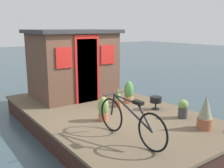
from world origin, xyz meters
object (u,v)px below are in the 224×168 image
object	(u,v)px
potted_plant_rosemary	(118,98)
potted_plant_lavender	(129,93)
potted_plant_basil	(183,109)
charcoal_grill	(156,100)
potted_plant_succulent	(103,109)
houseboat_cabin	(73,63)
bicycle	(130,121)
potted_plant_geranium	(205,113)

from	to	relation	value
potted_plant_rosemary	potted_plant_lavender	distance (m)	0.47
potted_plant_basil	charcoal_grill	size ratio (longest dim) A/B	1.31
potted_plant_rosemary	potted_plant_basil	bearing A→B (deg)	-156.44
potted_plant_lavender	potted_plant_succulent	distance (m)	1.53
houseboat_cabin	bicycle	bearing A→B (deg)	169.47
potted_plant_geranium	charcoal_grill	bearing A→B (deg)	-4.29
houseboat_cabin	potted_plant_lavender	distance (m)	1.88
potted_plant_succulent	potted_plant_geranium	xyz separation A→B (m)	(-1.58, -1.38, 0.07)
potted_plant_succulent	bicycle	bearing A→B (deg)	171.20
potted_plant_succulent	potted_plant_rosemary	bearing A→B (deg)	-54.20
potted_plant_rosemary	bicycle	bearing A→B (deg)	149.09
bicycle	potted_plant_rosemary	world-z (taller)	bicycle
bicycle	potted_plant_lavender	distance (m)	2.40
houseboat_cabin	potted_plant_lavender	bearing A→B (deg)	-150.09
houseboat_cabin	potted_plant_basil	distance (m)	3.43
potted_plant_rosemary	potted_plant_basil	world-z (taller)	potted_plant_rosemary
houseboat_cabin	potted_plant_basil	bearing A→B (deg)	-161.13
potted_plant_rosemary	potted_plant_succulent	bearing A→B (deg)	125.80
potted_plant_succulent	potted_plant_geranium	size ratio (longest dim) A/B	0.77
houseboat_cabin	potted_plant_lavender	xyz separation A→B (m)	(-1.52, -0.87, -0.70)
potted_plant_lavender	potted_plant_basil	world-z (taller)	potted_plant_lavender
potted_plant_lavender	charcoal_grill	bearing A→B (deg)	-169.46
potted_plant_rosemary	potted_plant_succulent	world-z (taller)	potted_plant_succulent
potted_plant_basil	charcoal_grill	bearing A→B (deg)	3.78
potted_plant_geranium	potted_plant_basil	bearing A→B (deg)	-13.60
bicycle	potted_plant_lavender	size ratio (longest dim) A/B	2.97
bicycle	potted_plant_geranium	distance (m)	1.62
potted_plant_rosemary	potted_plant_basil	size ratio (longest dim) A/B	1.18
potted_plant_lavender	charcoal_grill	xyz separation A→B (m)	(-0.85, -0.16, -0.04)
bicycle	potted_plant_basil	world-z (taller)	bicycle
bicycle	charcoal_grill	bearing A→B (deg)	-58.52
potted_plant_rosemary	houseboat_cabin	bearing A→B (deg)	14.25
potted_plant_basil	potted_plant_geranium	world-z (taller)	potted_plant_geranium
potted_plant_lavender	potted_plant_basil	xyz separation A→B (m)	(-1.65, -0.21, -0.06)
bicycle	potted_plant_geranium	bearing A→B (deg)	-106.51
bicycle	potted_plant_rosemary	xyz separation A→B (m)	(1.75, -1.05, -0.14)
potted_plant_lavender	potted_plant_geranium	bearing A→B (deg)	-178.81
houseboat_cabin	potted_plant_geranium	distance (m)	4.01
potted_plant_rosemary	potted_plant_geranium	bearing A→B (deg)	-167.14
houseboat_cabin	potted_plant_succulent	world-z (taller)	houseboat_cabin
bicycle	potted_plant_basil	distance (m)	1.73
potted_plant_basil	potted_plant_geranium	bearing A→B (deg)	166.40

